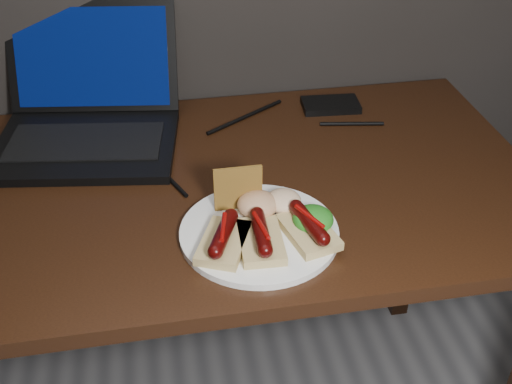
% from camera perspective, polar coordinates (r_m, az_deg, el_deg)
% --- Properties ---
extents(desk, '(1.40, 0.70, 0.75)m').
position_cam_1_polar(desk, '(1.28, -6.75, -2.66)').
color(desk, black).
rests_on(desk, ground).
extents(laptop, '(0.41, 0.40, 0.25)m').
position_cam_1_polar(laptop, '(1.40, -14.70, 6.78)').
color(laptop, black).
rests_on(laptop, desk).
extents(hard_drive, '(0.13, 0.08, 0.02)m').
position_cam_1_polar(hard_drive, '(1.49, 6.65, 7.69)').
color(hard_drive, black).
rests_on(hard_drive, desk).
extents(desk_cables, '(0.95, 0.34, 0.01)m').
position_cam_1_polar(desk_cables, '(1.34, -7.80, 3.87)').
color(desk_cables, black).
rests_on(desk_cables, desk).
extents(plate, '(0.32, 0.32, 0.01)m').
position_cam_1_polar(plate, '(1.10, 0.28, -3.63)').
color(plate, white).
rests_on(plate, desk).
extents(bread_sausage_left, '(0.11, 0.13, 0.04)m').
position_cam_1_polar(bread_sausage_left, '(1.05, -2.90, -4.16)').
color(bread_sausage_left, '#E0CB84').
rests_on(bread_sausage_left, plate).
extents(bread_sausage_center, '(0.07, 0.12, 0.04)m').
position_cam_1_polar(bread_sausage_center, '(1.05, 0.44, -4.03)').
color(bread_sausage_center, '#E0CB84').
rests_on(bread_sausage_center, plate).
extents(bread_sausage_right, '(0.10, 0.13, 0.04)m').
position_cam_1_polar(bread_sausage_right, '(1.07, 4.71, -3.19)').
color(bread_sausage_right, '#E0CB84').
rests_on(bread_sausage_right, plate).
extents(crispbread, '(0.09, 0.01, 0.08)m').
position_cam_1_polar(crispbread, '(1.12, -1.61, 0.35)').
color(crispbread, '#A4782D').
rests_on(crispbread, plate).
extents(salad_greens, '(0.07, 0.07, 0.04)m').
position_cam_1_polar(salad_greens, '(1.09, 5.10, -2.42)').
color(salad_greens, '#155A12').
rests_on(salad_greens, plate).
extents(salsa_mound, '(0.07, 0.07, 0.04)m').
position_cam_1_polar(salsa_mound, '(1.12, 0.15, -1.12)').
color(salsa_mound, '#9A270F').
rests_on(salsa_mound, plate).
extents(coleslaw_mound, '(0.06, 0.06, 0.04)m').
position_cam_1_polar(coleslaw_mound, '(1.13, 2.44, -0.80)').
color(coleslaw_mound, white).
rests_on(coleslaw_mound, plate).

